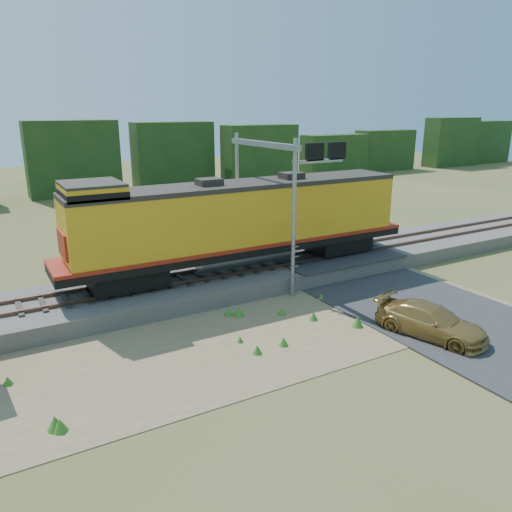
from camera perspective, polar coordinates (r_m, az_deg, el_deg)
ground at (r=20.37m, az=2.83°, el=-8.82°), size 140.00×140.00×0.00m
ballast at (r=25.09m, az=-4.53°, el=-2.86°), size 70.00×5.00×0.80m
rails at (r=24.94m, az=-4.55°, el=-1.82°), size 70.00×1.54×0.16m
dirt_shoulder at (r=19.86m, az=-2.90°, el=-9.47°), size 26.00×8.00×0.03m
road at (r=25.01m, az=15.60°, el=-4.28°), size 7.00×66.00×0.86m
tree_line_north at (r=54.68m, az=-19.33°, el=9.73°), size 130.00×3.00×6.50m
weed_clumps at (r=18.98m, az=-6.45°, el=-10.92°), size 15.00×6.20×0.56m
locomotive at (r=24.85m, az=-1.92°, el=4.01°), size 18.59×2.83×4.80m
signal_gantry at (r=24.74m, az=2.40°, el=9.21°), size 2.95×6.20×7.45m
car at (r=21.02m, az=19.37°, el=-7.06°), size 2.97×4.74×1.28m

